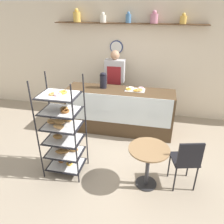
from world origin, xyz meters
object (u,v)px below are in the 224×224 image
at_px(person_worker, 115,83).
at_px(cafe_table, 148,158).
at_px(donut_tray_counter, 136,89).
at_px(cafe_chair, 187,159).
at_px(coffee_carafe, 103,80).
at_px(pastry_rack, 62,132).

height_order(person_worker, cafe_table, person_worker).
bearing_deg(cafe_table, donut_tray_counter, 104.26).
bearing_deg(cafe_chair, coffee_carafe, -57.73).
height_order(cafe_table, coffee_carafe, coffee_carafe).
xyz_separation_m(cafe_table, donut_tray_counter, (-0.41, 1.63, 0.48)).
bearing_deg(person_worker, cafe_chair, -53.91).
height_order(pastry_rack, coffee_carafe, pastry_rack).
xyz_separation_m(pastry_rack, person_worker, (0.43, 2.13, 0.15)).
distance_m(person_worker, cafe_chair, 2.64).
height_order(cafe_table, donut_tray_counter, donut_tray_counter).
height_order(person_worker, donut_tray_counter, person_worker).
bearing_deg(pastry_rack, cafe_table, -2.02).
bearing_deg(cafe_chair, pastry_rack, -14.26).
bearing_deg(cafe_table, person_worker, 114.22).
relative_size(pastry_rack, cafe_table, 2.41).
distance_m(person_worker, coffee_carafe, 0.60).
height_order(coffee_carafe, donut_tray_counter, coffee_carafe).
relative_size(cafe_chair, coffee_carafe, 2.61).
bearing_deg(coffee_carafe, cafe_chair, -43.18).
bearing_deg(donut_tray_counter, cafe_chair, -58.11).
xyz_separation_m(person_worker, cafe_chair, (1.54, -2.12, -0.37)).
bearing_deg(donut_tray_counter, cafe_table, -75.74).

